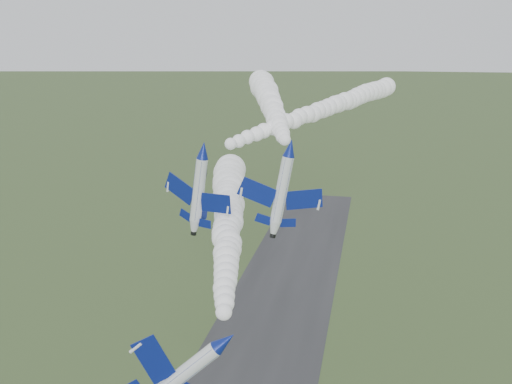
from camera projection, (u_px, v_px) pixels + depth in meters
jet_lead at (225, 342)px, 55.17m from camera, size 7.60×13.37×8.62m
smoke_trail_jet_lead at (228, 220)px, 85.52m from camera, size 20.66×57.60×5.93m
jet_pair_left at (203, 150)px, 79.55m from camera, size 11.89×13.86×3.93m
smoke_trail_jet_pair_left at (327, 108)px, 112.04m from camera, size 31.16×68.73×4.52m
jet_pair_right at (290, 148)px, 78.42m from camera, size 12.05×14.22×3.98m
smoke_trail_jet_pair_right at (270, 103)px, 112.55m from camera, size 24.39×63.78×5.74m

